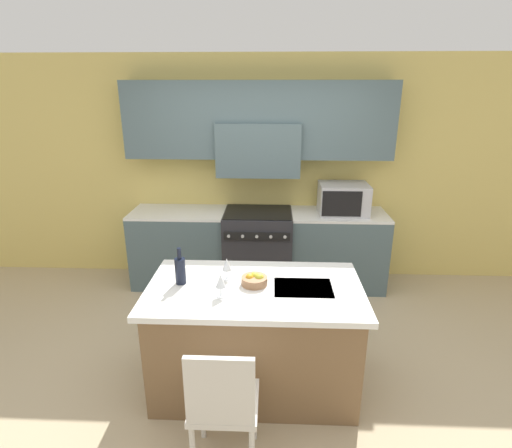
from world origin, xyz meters
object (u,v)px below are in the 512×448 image
Objects in this scene: microwave at (343,199)px; wine_glass_near at (221,281)px; wine_glass_far at (227,265)px; range_stove at (258,248)px; wine_bottle at (180,270)px; fruit_bowl at (255,280)px; island_chair at (223,403)px.

wine_glass_near is at bearing -121.32° from microwave.
microwave is at bearing 54.90° from wine_glass_far.
microwave is (0.99, 0.02, 0.63)m from range_stove.
wine_glass_near is 0.28m from wine_glass_far.
fruit_bowl is at bearing 0.53° from wine_bottle.
wine_bottle is at bearing -179.47° from fruit_bowl.
range_stove is at bearing 91.30° from fruit_bowl.
wine_bottle is at bearing -130.93° from microwave.
wine_bottle is at bearing -107.04° from range_stove.
island_chair is at bearing -92.53° from range_stove.
wine_glass_far is at bearing 160.01° from fruit_bowl.
island_chair is 0.95m from fruit_bowl.
microwave reaches higher than wine_glass_near.
fruit_bowl is (-0.95, -1.75, -0.18)m from microwave.
fruit_bowl is (0.22, -0.08, -0.08)m from wine_glass_far.
wine_bottle is 0.58m from fruit_bowl.
wine_glass_near reaches higher than fruit_bowl.
microwave is at bearing 58.68° from wine_glass_near.
microwave is at bearing 61.48° from fruit_bowl.
fruit_bowl is (0.57, 0.01, -0.07)m from wine_bottle.
wine_glass_near and wine_glass_far have the same top height.
range_stove is at bearing 72.96° from wine_bottle.
microwave reaches higher than fruit_bowl.
island_chair is 5.26× the size of wine_glass_far.
island_chair is (-0.11, -2.58, 0.06)m from range_stove.
wine_bottle is at bearing 116.39° from island_chair.
microwave is 2.88m from island_chair.
wine_glass_near is (-0.08, 0.65, 0.48)m from island_chair.
range_stove is 2.58m from island_chair.
wine_bottle is at bearing -166.16° from wine_glass_far.
wine_glass_near is 0.88× the size of fruit_bowl.
range_stove is 3.19× the size of wine_bottle.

